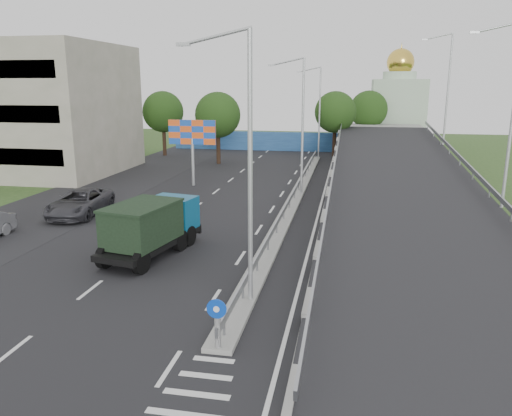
% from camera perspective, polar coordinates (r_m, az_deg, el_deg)
% --- Properties ---
extents(ground, '(160.00, 160.00, 0.00)m').
position_cam_1_polar(ground, '(14.84, -6.68, -20.27)').
color(ground, '#2D4C1E').
rests_on(ground, ground).
extents(road_surface, '(26.00, 90.00, 0.04)m').
position_cam_1_polar(road_surface, '(33.46, -1.47, -0.47)').
color(road_surface, black).
rests_on(road_surface, ground).
extents(parking_strip, '(8.00, 90.00, 0.05)m').
position_cam_1_polar(parking_strip, '(38.29, -20.86, 0.46)').
color(parking_strip, black).
rests_on(parking_strip, ground).
extents(median, '(1.00, 44.00, 0.20)m').
position_cam_1_polar(median, '(36.81, 4.41, 0.99)').
color(median, gray).
rests_on(median, ground).
extents(overpass_ramp, '(10.00, 50.00, 3.50)m').
position_cam_1_polar(overpass_ramp, '(36.46, 16.27, 2.99)').
color(overpass_ramp, gray).
rests_on(overpass_ramp, ground).
extents(median_guardrail, '(0.09, 44.00, 0.71)m').
position_cam_1_polar(median_guardrail, '(36.67, 4.43, 1.98)').
color(median_guardrail, gray).
rests_on(median_guardrail, median).
extents(sign_bollard, '(0.64, 0.23, 1.67)m').
position_cam_1_polar(sign_bollard, '(16.11, -4.44, -13.00)').
color(sign_bollard, black).
rests_on(sign_bollard, median).
extents(lamp_post_near, '(2.74, 0.18, 10.08)m').
position_cam_1_polar(lamp_post_near, '(18.24, -1.26, 6.01)').
color(lamp_post_near, '#B2B5B7').
rests_on(lamp_post_near, median).
extents(lamp_post_mid, '(2.74, 0.18, 10.08)m').
position_cam_1_polar(lamp_post_mid, '(37.94, 5.08, 10.09)').
color(lamp_post_mid, '#B2B5B7').
rests_on(lamp_post_mid, median).
extents(lamp_post_far, '(2.74, 0.18, 10.08)m').
position_cam_1_polar(lamp_post_far, '(57.85, 7.10, 11.34)').
color(lamp_post_far, '#B2B5B7').
rests_on(lamp_post_far, median).
extents(blue_wall, '(30.00, 0.50, 2.40)m').
position_cam_1_polar(blue_wall, '(64.55, 3.66, 7.58)').
color(blue_wall, navy).
rests_on(blue_wall, ground).
extents(church, '(7.00, 7.00, 13.80)m').
position_cam_1_polar(church, '(72.00, 15.87, 11.02)').
color(church, '#B2CCAD').
rests_on(church, ground).
extents(billboard, '(4.00, 0.24, 5.50)m').
position_cam_1_polar(billboard, '(41.91, -7.31, 8.16)').
color(billboard, '#B2B5B7').
rests_on(billboard, ground).
extents(tree_left_mid, '(4.80, 4.80, 7.60)m').
position_cam_1_polar(tree_left_mid, '(53.59, -4.39, 10.54)').
color(tree_left_mid, black).
rests_on(tree_left_mid, ground).
extents(tree_median_far, '(4.80, 4.80, 7.60)m').
position_cam_1_polar(tree_median_far, '(59.78, 9.05, 10.75)').
color(tree_median_far, black).
rests_on(tree_median_far, ground).
extents(tree_left_far, '(4.80, 4.80, 7.60)m').
position_cam_1_polar(tree_left_far, '(60.82, -10.58, 10.74)').
color(tree_left_far, black).
rests_on(tree_left_far, ground).
extents(tree_ramp_far, '(4.80, 4.80, 7.60)m').
position_cam_1_polar(tree_ramp_far, '(66.78, 12.75, 10.91)').
color(tree_ramp_far, black).
rests_on(tree_ramp_far, ground).
extents(dump_truck, '(3.45, 6.63, 2.78)m').
position_cam_1_polar(dump_truck, '(25.30, -11.84, -1.92)').
color(dump_truck, black).
rests_on(dump_truck, ground).
extents(parked_car_c, '(3.21, 6.13, 1.65)m').
position_cam_1_polar(parked_car_c, '(34.52, -19.49, 0.58)').
color(parked_car_c, '#37363C').
rests_on(parked_car_c, ground).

